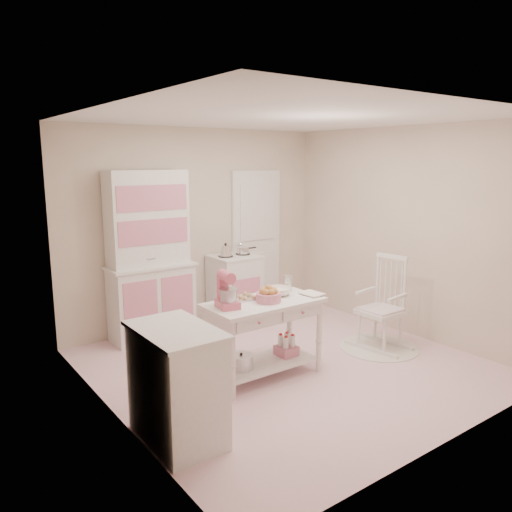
{
  "coord_description": "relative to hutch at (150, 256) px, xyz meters",
  "views": [
    {
      "loc": [
        -3.28,
        -3.9,
        2.19
      ],
      "look_at": [
        -0.11,
        0.43,
        1.15
      ],
      "focal_mm": 35.0,
      "sensor_mm": 36.0,
      "label": 1
    }
  ],
  "objects": [
    {
      "name": "room_shell",
      "position": [
        0.81,
        -1.66,
        0.61
      ],
      "size": [
        3.84,
        3.84,
        2.62
      ],
      "color": "pink",
      "rests_on": "ground"
    },
    {
      "name": "stand_mixer",
      "position": [
        0.01,
        -1.71,
        -0.07
      ],
      "size": [
        0.25,
        0.31,
        0.34
      ],
      "primitive_type": "cube",
      "rotation": [
        0.0,
        0.0,
        -0.18
      ],
      "color": "#D25874",
      "rests_on": "work_table"
    },
    {
      "name": "hutch",
      "position": [
        0.0,
        0.0,
        0.0
      ],
      "size": [
        1.06,
        0.5,
        2.08
      ],
      "primitive_type": "cube",
      "color": "white",
      "rests_on": "ground"
    },
    {
      "name": "lace_rug",
      "position": [
        2.0,
        -1.91,
        -1.03
      ],
      "size": [
        0.92,
        0.92,
        0.01
      ],
      "primitive_type": "cylinder",
      "color": "white",
      "rests_on": "ground"
    },
    {
      "name": "recipe_book",
      "position": [
        0.88,
        -1.85,
        -0.23
      ],
      "size": [
        0.2,
        0.25,
        0.02
      ],
      "primitive_type": "imported",
      "rotation": [
        0.0,
        0.0,
        0.07
      ],
      "color": "white",
      "rests_on": "work_table"
    },
    {
      "name": "door",
      "position": [
        1.76,
        0.21,
        -0.02
      ],
      "size": [
        0.82,
        0.05,
        2.04
      ],
      "primitive_type": "cube",
      "color": "white",
      "rests_on": "ground"
    },
    {
      "name": "base_cabinet",
      "position": [
        -0.82,
        -2.26,
        -0.58
      ],
      "size": [
        0.54,
        0.84,
        0.92
      ],
      "primitive_type": "cube",
      "color": "white",
      "rests_on": "ground"
    },
    {
      "name": "work_table",
      "position": [
        0.43,
        -1.73,
        -0.64
      ],
      "size": [
        1.2,
        0.6,
        0.8
      ],
      "primitive_type": "cube",
      "color": "white",
      "rests_on": "ground"
    },
    {
      "name": "stove",
      "position": [
        1.2,
        -0.05,
        -0.58
      ],
      "size": [
        0.62,
        0.57,
        0.92
      ],
      "primitive_type": "cube",
      "color": "white",
      "rests_on": "ground"
    },
    {
      "name": "metal_pitcher",
      "position": [
        0.87,
        -1.57,
        -0.16
      ],
      "size": [
        0.1,
        0.1,
        0.17
      ],
      "primitive_type": "cylinder",
      "color": "silver",
      "rests_on": "work_table"
    },
    {
      "name": "bread_basket",
      "position": [
        0.45,
        -1.78,
        -0.19
      ],
      "size": [
        0.25,
        0.25,
        0.09
      ],
      "primitive_type": "cylinder",
      "color": "#D07791",
      "rests_on": "work_table"
    },
    {
      "name": "cookie_tray",
      "position": [
        0.28,
        -1.55,
        -0.23
      ],
      "size": [
        0.34,
        0.24,
        0.02
      ],
      "primitive_type": "cube",
      "color": "silver",
      "rests_on": "work_table"
    },
    {
      "name": "rocking_chair",
      "position": [
        2.0,
        -1.91,
        -0.49
      ],
      "size": [
        0.59,
        0.79,
        1.1
      ],
      "primitive_type": "cube",
      "rotation": [
        0.0,
        0.0,
        0.16
      ],
      "color": "white",
      "rests_on": "ground"
    },
    {
      "name": "mixing_bowl",
      "position": [
        0.69,
        -1.65,
        -0.2
      ],
      "size": [
        0.26,
        0.26,
        0.08
      ],
      "primitive_type": "imported",
      "color": "white",
      "rests_on": "work_table"
    }
  ]
}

